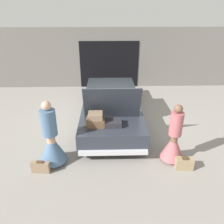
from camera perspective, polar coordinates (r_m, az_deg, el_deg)
The scene contains 7 objects.
ground_plane at distance 7.89m, azimuth -0.27°, elevation -1.56°, with size 40.00×40.00×0.00m, color gray.
garage_wall_back at distance 10.74m, azimuth -0.74°, elevation 13.83°, with size 12.00×0.14×2.80m.
car at distance 7.65m, azimuth -0.31°, elevation 2.09°, with size 1.91×4.91×1.71m.
person_left at distance 5.65m, azimuth -15.53°, elevation -7.64°, with size 0.69×0.69×1.71m.
person_right at distance 5.77m, azimuth 15.82°, elevation -7.43°, with size 0.60×0.60×1.58m.
suitcase_beside_left_person at distance 5.69m, azimuth -18.14°, elevation -13.51°, with size 0.45×0.17×0.31m.
suitcase_beside_right_person at distance 5.81m, azimuth 18.35°, elevation -12.61°, with size 0.44×0.24×0.32m.
Camera 1 is at (-0.16, -7.00, 3.64)m, focal length 35.00 mm.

